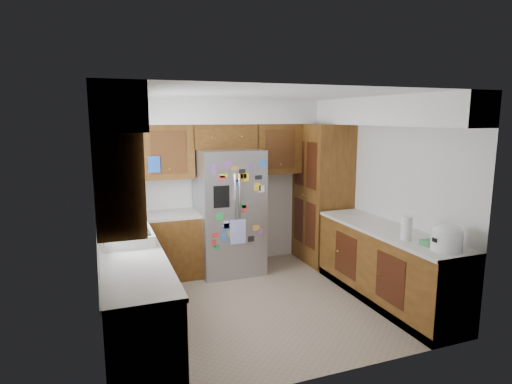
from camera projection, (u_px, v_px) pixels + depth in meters
floor at (259, 303)px, 5.24m from camera, size 3.60×3.60×0.00m
room_shell at (240, 153)px, 5.22m from camera, size 3.64×3.24×2.52m
left_counter_run at (143, 285)px, 4.72m from camera, size 1.36×3.20×0.92m
right_counter_run at (387, 268)px, 5.26m from camera, size 0.63×2.25×0.92m
pantry at (322, 194)px, 6.64m from camera, size 0.60×0.90×2.15m
fridge at (229, 212)px, 6.19m from camera, size 0.90×0.79×1.80m
bridge_cabinet at (224, 136)px, 6.21m from camera, size 0.96×0.34×0.35m
fridge_top_items at (221, 116)px, 6.11m from camera, size 0.45×0.31×0.26m
sink_assembly at (127, 235)px, 4.63m from camera, size 0.52×0.70×0.37m
left_counter_clutter at (126, 215)px, 5.30m from camera, size 0.30×0.79×0.38m
rice_cooker at (447, 237)px, 4.31m from camera, size 0.32×0.31×0.27m
paper_towel at (407, 228)px, 4.69m from camera, size 0.12×0.12×0.26m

